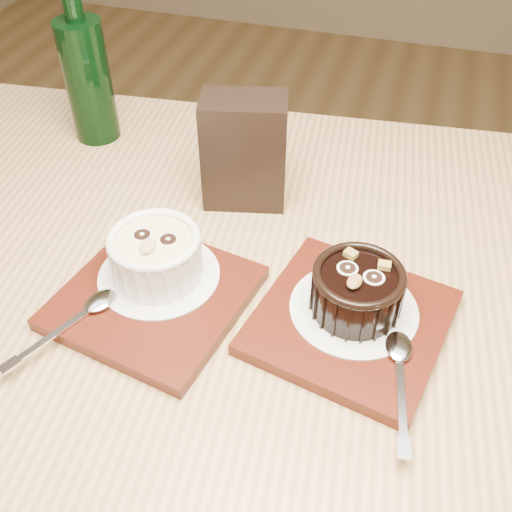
{
  "coord_description": "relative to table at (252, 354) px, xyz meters",
  "views": [
    {
      "loc": [
        0.23,
        -0.4,
        1.22
      ],
      "look_at": [
        0.11,
        0.01,
        0.81
      ],
      "focal_mm": 42.0,
      "sensor_mm": 36.0,
      "label": 1
    }
  ],
  "objects": [
    {
      "name": "ramekin_white",
      "position": [
        -0.1,
        -0.01,
        0.14
      ],
      "size": [
        0.1,
        0.1,
        0.06
      ],
      "rotation": [
        0.0,
        0.0,
        0.03
      ],
      "color": "white",
      "rests_on": "doily_left"
    },
    {
      "name": "spoon_left",
      "position": [
        -0.16,
        -0.09,
        0.11
      ],
      "size": [
        0.08,
        0.13,
        0.01
      ],
      "primitive_type": null,
      "rotation": [
        0.0,
        0.0,
        -0.42
      ],
      "color": "silver",
      "rests_on": "tray_left"
    },
    {
      "name": "green_bottle",
      "position": [
        -0.31,
        0.25,
        0.18
      ],
      "size": [
        0.06,
        0.06,
        0.24
      ],
      "color": "black",
      "rests_on": "table"
    },
    {
      "name": "condiment_stand",
      "position": [
        -0.06,
        0.17,
        0.16
      ],
      "size": [
        0.11,
        0.08,
        0.14
      ],
      "primitive_type": "cube",
      "rotation": [
        0.0,
        0.0,
        0.23
      ],
      "color": "black",
      "rests_on": "table"
    },
    {
      "name": "tray_right",
      "position": [
        0.11,
        -0.01,
        0.1
      ],
      "size": [
        0.21,
        0.21,
        0.01
      ],
      "primitive_type": "cube",
      "rotation": [
        0.0,
        0.0,
        -0.21
      ],
      "color": "#4D180C",
      "rests_on": "table"
    },
    {
      "name": "tray_left",
      "position": [
        -0.1,
        -0.03,
        0.1
      ],
      "size": [
        0.21,
        0.21,
        0.01
      ],
      "primitive_type": "cube",
      "rotation": [
        0.0,
        0.0,
        -0.18
      ],
      "color": "#4D180C",
      "rests_on": "table"
    },
    {
      "name": "ramekin_dark",
      "position": [
        0.11,
        0.01,
        0.14
      ],
      "size": [
        0.09,
        0.09,
        0.05
      ],
      "rotation": [
        0.0,
        0.0,
        -0.2
      ],
      "color": "black",
      "rests_on": "doily_right"
    },
    {
      "name": "spoon_right",
      "position": [
        0.16,
        -0.07,
        0.11
      ],
      "size": [
        0.05,
        0.14,
        0.01
      ],
      "primitive_type": null,
      "rotation": [
        0.0,
        0.0,
        0.16
      ],
      "color": "silver",
      "rests_on": "tray_right"
    },
    {
      "name": "table",
      "position": [
        0.0,
        0.0,
        0.0
      ],
      "size": [
        1.28,
        0.92,
        0.75
      ],
      "rotation": [
        0.0,
        0.0,
        0.1
      ],
      "color": "#9C7244",
      "rests_on": "ground"
    },
    {
      "name": "doily_left",
      "position": [
        -0.1,
        -0.01,
        0.11
      ],
      "size": [
        0.13,
        0.13,
        0.0
      ],
      "primitive_type": "cylinder",
      "color": "white",
      "rests_on": "tray_left"
    },
    {
      "name": "doily_right",
      "position": [
        0.11,
        0.01,
        0.11
      ],
      "size": [
        0.13,
        0.13,
        0.0
      ],
      "primitive_type": "cylinder",
      "color": "white",
      "rests_on": "tray_right"
    }
  ]
}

